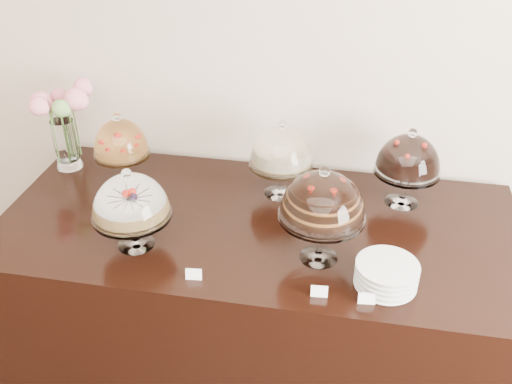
% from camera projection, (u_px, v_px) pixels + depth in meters
% --- Properties ---
extents(wall_back, '(5.00, 0.04, 3.00)m').
position_uv_depth(wall_back, '(308.00, 44.00, 2.53)').
color(wall_back, beige).
rests_on(wall_back, ground).
extents(display_counter, '(2.20, 1.00, 0.90)m').
position_uv_depth(display_counter, '(258.00, 300.00, 2.65)').
color(display_counter, black).
rests_on(display_counter, ground).
extents(cake_stand_sugar_sponge, '(0.31, 0.31, 0.35)m').
position_uv_depth(cake_stand_sugar_sponge, '(130.00, 200.00, 2.17)').
color(cake_stand_sugar_sponge, white).
rests_on(cake_stand_sugar_sponge, display_counter).
extents(cake_stand_choco_layer, '(0.33, 0.33, 0.41)m').
position_uv_depth(cake_stand_choco_layer, '(323.00, 200.00, 2.07)').
color(cake_stand_choco_layer, white).
rests_on(cake_stand_choco_layer, display_counter).
extents(cake_stand_cheesecake, '(0.29, 0.29, 0.36)m').
position_uv_depth(cake_stand_cheesecake, '(281.00, 150.00, 2.49)').
color(cake_stand_cheesecake, white).
rests_on(cake_stand_cheesecake, display_counter).
extents(cake_stand_dark_choco, '(0.29, 0.29, 0.36)m').
position_uv_depth(cake_stand_dark_choco, '(409.00, 158.00, 2.42)').
color(cake_stand_dark_choco, white).
rests_on(cake_stand_dark_choco, display_counter).
extents(cake_stand_fruit_tart, '(0.26, 0.26, 0.35)m').
position_uv_depth(cake_stand_fruit_tart, '(120.00, 141.00, 2.59)').
color(cake_stand_fruit_tart, white).
rests_on(cake_stand_fruit_tart, display_counter).
extents(flower_vase, '(0.28, 0.30, 0.42)m').
position_uv_depth(flower_vase, '(62.00, 117.00, 2.68)').
color(flower_vase, white).
rests_on(flower_vase, display_counter).
extents(plate_stack, '(0.22, 0.22, 0.09)m').
position_uv_depth(plate_stack, '(386.00, 275.00, 2.05)').
color(plate_stack, silver).
rests_on(plate_stack, display_counter).
extents(price_card_left, '(0.06, 0.02, 0.04)m').
position_uv_depth(price_card_left, '(194.00, 274.00, 2.09)').
color(price_card_left, white).
rests_on(price_card_left, display_counter).
extents(price_card_right, '(0.06, 0.02, 0.04)m').
position_uv_depth(price_card_right, '(367.00, 298.00, 1.98)').
color(price_card_right, white).
rests_on(price_card_right, display_counter).
extents(price_card_extra, '(0.06, 0.02, 0.04)m').
position_uv_depth(price_card_extra, '(319.00, 291.00, 2.01)').
color(price_card_extra, white).
rests_on(price_card_extra, display_counter).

